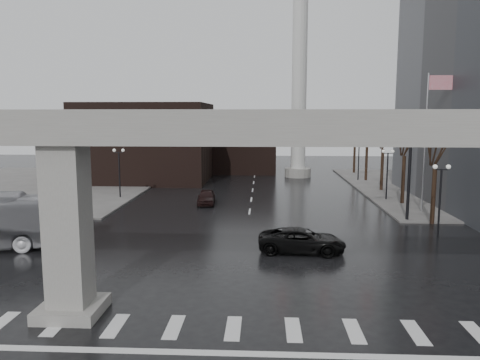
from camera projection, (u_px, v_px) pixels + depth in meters
The scene contains 22 objects.
ground at pixel (235, 318), 19.74m from camera, with size 160.00×160.00×0.00m, color black.
sidewalk_ne at pixel (477, 188), 54.08m from camera, with size 28.00×36.00×0.15m, color slate.
sidewalk_nw at pixel (39, 185), 56.60m from camera, with size 28.00×36.00×0.15m, color slate.
elevated_guideway at pixel (266, 155), 18.73m from camera, with size 48.00×2.60×8.70m.
building_far_left at pixel (147, 142), 61.28m from camera, with size 16.00×14.00×10.00m, color black.
building_far_mid at pixel (242, 145), 70.73m from camera, with size 10.00×10.00×8.00m, color black.
smokestack at pixel (299, 79), 63.12m from camera, with size 3.60×3.60×30.00m.
signal_mast_arm at pixel (362, 149), 37.10m from camera, with size 12.12×0.43×8.00m.
flagpole_assembly at pixel (429, 126), 39.73m from camera, with size 2.06×0.12×12.00m.
lamp_right_0 at pixel (441, 188), 32.46m from camera, with size 1.22×0.32×5.11m.
lamp_right_1 at pixel (387, 166), 46.31m from camera, with size 1.22×0.32×5.11m.
lamp_right_2 at pixel (359, 154), 60.16m from camera, with size 1.22×0.32×5.11m.
lamp_left_0 at pixel (60, 185), 33.77m from camera, with size 1.22×0.32×5.11m.
lamp_left_1 at pixel (119, 165), 47.62m from camera, with size 1.22×0.32×5.11m.
lamp_left_2 at pixel (152, 154), 61.47m from camera, with size 1.22×0.32×5.11m.
tree_right_0 at pixel (434, 189), 36.48m from camera, with size 1.09×1.58×7.50m.
tree_right_1 at pixel (404, 175), 44.38m from camera, with size 1.09×1.61×7.67m.
tree_right_2 at pixel (382, 165), 52.29m from camera, with size 1.10×1.63×7.85m.
tree_right_3 at pixel (367, 158), 60.19m from camera, with size 1.11×1.66×8.02m.
tree_right_4 at pixel (355, 153), 68.10m from camera, with size 1.12×1.69×8.19m.
pickup_truck at pixel (302, 240), 29.10m from camera, with size 2.49×5.39×1.50m, color black.
far_car at pixel (206, 197), 44.87m from camera, with size 1.63×4.06×1.38m, color black.
Camera 1 is at (1.14, -18.72, 8.48)m, focal length 35.00 mm.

